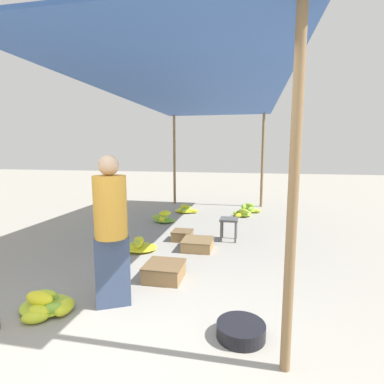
# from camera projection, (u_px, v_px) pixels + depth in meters

# --- Properties ---
(ground_plane) EXTENTS (40.00, 40.00, 0.00)m
(ground_plane) POSITION_uv_depth(u_px,v_px,m) (111.00, 371.00, 2.39)
(ground_plane) COLOR gray
(ground_plane) RESTS_ON ground
(canopy_post_front_right) EXTENTS (0.08, 0.08, 2.79)m
(canopy_post_front_right) POSITION_uv_depth(u_px,v_px,m) (293.00, 199.00, 2.22)
(canopy_post_front_right) COLOR olive
(canopy_post_front_right) RESTS_ON ground
(canopy_post_back_left) EXTENTS (0.08, 0.08, 2.79)m
(canopy_post_back_left) POSITION_uv_depth(u_px,v_px,m) (174.00, 160.00, 9.53)
(canopy_post_back_left) COLOR olive
(canopy_post_back_left) RESTS_ON ground
(canopy_post_back_right) EXTENTS (0.08, 0.08, 2.79)m
(canopy_post_back_right) POSITION_uv_depth(u_px,v_px,m) (262.00, 161.00, 8.99)
(canopy_post_back_right) COLOR olive
(canopy_post_back_right) RESTS_ON ground
(canopy_tarp) EXTENTS (3.14, 7.39, 0.04)m
(canopy_tarp) POSITION_uv_depth(u_px,v_px,m) (197.00, 93.00, 5.67)
(canopy_tarp) COLOR #33569E
(canopy_tarp) RESTS_ON canopy_post_front_left
(vendor_foreground) EXTENTS (0.48, 0.48, 1.70)m
(vendor_foreground) POSITION_uv_depth(u_px,v_px,m) (111.00, 229.00, 3.31)
(vendor_foreground) COLOR #384766
(vendor_foreground) RESTS_ON ground
(stool) EXTENTS (0.34, 0.34, 0.43)m
(stool) POSITION_uv_depth(u_px,v_px,m) (229.00, 223.00, 5.76)
(stool) COLOR #4C4C4C
(stool) RESTS_ON ground
(basin_black) EXTENTS (0.46, 0.46, 0.14)m
(basin_black) POSITION_uv_depth(u_px,v_px,m) (241.00, 330.00, 2.81)
(basin_black) COLOR black
(basin_black) RESTS_ON ground
(banana_pile_left_0) EXTENTS (0.61, 0.63, 0.26)m
(banana_pile_left_0) POSITION_uv_depth(u_px,v_px,m) (47.00, 305.00, 3.24)
(banana_pile_left_0) COLOR #7DB636
(banana_pile_left_0) RESTS_ON ground
(banana_pile_left_1) EXTENTS (0.61, 0.49, 0.28)m
(banana_pile_left_1) POSITION_uv_depth(u_px,v_px,m) (163.00, 218.00, 7.22)
(banana_pile_left_1) COLOR yellow
(banana_pile_left_1) RESTS_ON ground
(banana_pile_left_2) EXTENTS (0.68, 0.55, 0.22)m
(banana_pile_left_2) POSITION_uv_depth(u_px,v_px,m) (186.00, 210.00, 8.30)
(banana_pile_left_2) COLOR #85BA34
(banana_pile_left_2) RESTS_ON ground
(banana_pile_left_3) EXTENTS (0.60, 0.54, 0.24)m
(banana_pile_left_3) POSITION_uv_depth(u_px,v_px,m) (139.00, 245.00, 5.22)
(banana_pile_left_3) COLOR yellow
(banana_pile_left_3) RESTS_ON ground
(banana_pile_right_0) EXTENTS (0.58, 0.45, 0.26)m
(banana_pile_right_0) POSITION_uv_depth(u_px,v_px,m) (250.00, 209.00, 8.33)
(banana_pile_right_0) COLOR yellow
(banana_pile_right_0) RESTS_ON ground
(banana_pile_right_1) EXTENTS (0.52, 0.48, 0.32)m
(banana_pile_right_1) POSITION_uv_depth(u_px,v_px,m) (243.00, 213.00, 7.81)
(banana_pile_right_1) COLOR #A6C72E
(banana_pile_right_1) RESTS_ON ground
(crate_near) EXTENTS (0.51, 0.51, 0.22)m
(crate_near) POSITION_uv_depth(u_px,v_px,m) (164.00, 271.00, 4.07)
(crate_near) COLOR olive
(crate_near) RESTS_ON ground
(crate_mid) EXTENTS (0.38, 0.38, 0.19)m
(crate_mid) POSITION_uv_depth(u_px,v_px,m) (182.00, 235.00, 5.81)
(crate_mid) COLOR olive
(crate_mid) RESTS_ON ground
(crate_far) EXTENTS (0.53, 0.53, 0.19)m
(crate_far) POSITION_uv_depth(u_px,v_px,m) (198.00, 244.00, 5.27)
(crate_far) COLOR #9E7A4C
(crate_far) RESTS_ON ground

